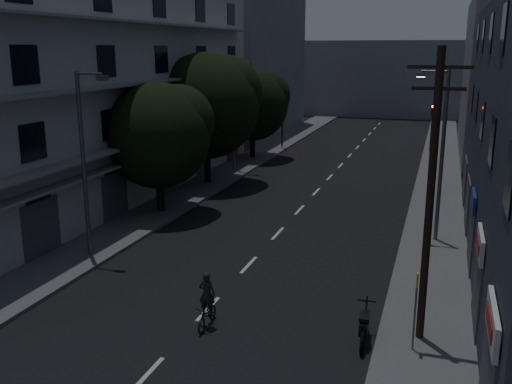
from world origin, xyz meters
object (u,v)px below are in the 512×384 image
Objects in this scene: utility_pole at (431,193)px; bus_stop_sign at (416,297)px; motorcycle at (364,328)px; cyclist at (207,308)px.

utility_pole reaches higher than bus_stop_sign.
utility_pole is 3.11m from bus_stop_sign.
motorcycle is (-1.50, 0.22, -1.37)m from bus_stop_sign.
utility_pole reaches higher than cyclist.
utility_pole is at bearing 8.38° from cyclist.
motorcycle is at bearing -158.47° from utility_pole.
motorcycle is at bearing 171.57° from bus_stop_sign.
cyclist reaches higher than motorcycle.
cyclist is (-5.12, -0.56, 0.14)m from motorcycle.
bus_stop_sign is (-0.17, -0.88, -2.98)m from utility_pole.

